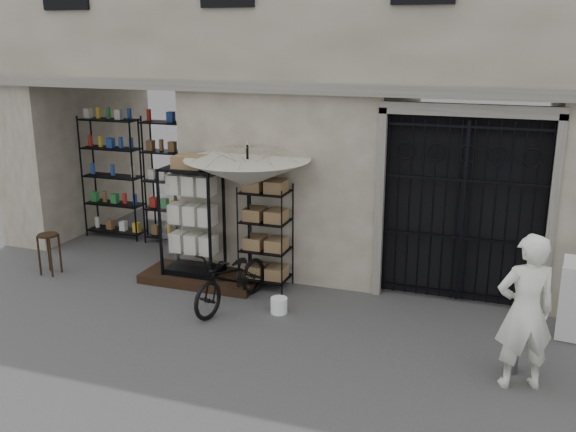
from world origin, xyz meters
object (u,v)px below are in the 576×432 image
at_px(wire_rack, 266,238).
at_px(shopkeeper, 517,385).
at_px(white_bucket, 279,305).
at_px(display_cabinet, 192,227).
at_px(market_umbrella, 248,165).
at_px(bicycle, 233,306).
at_px(steel_bollard, 514,346).
at_px(wooden_stool, 49,253).

height_order(wire_rack, shopkeeper, wire_rack).
bearing_deg(white_bucket, display_cabinet, 157.33).
height_order(display_cabinet, market_umbrella, market_umbrella).
xyz_separation_m(market_umbrella, shopkeeper, (4.22, -1.81, -2.06)).
bearing_deg(bicycle, white_bucket, 12.32).
relative_size(white_bucket, shopkeeper, 0.13).
relative_size(bicycle, steel_bollard, 2.42).
xyz_separation_m(white_bucket, bicycle, (-0.76, 0.00, -0.12)).
distance_m(bicycle, steel_bollard, 4.18).
relative_size(display_cabinet, wire_rack, 1.14).
distance_m(bicycle, shopkeeper, 4.29).
bearing_deg(wooden_stool, wire_rack, 10.65).
bearing_deg(wire_rack, white_bucket, -45.81).
bearing_deg(market_umbrella, wire_rack, 27.67).
height_order(bicycle, steel_bollard, bicycle).
relative_size(market_umbrella, bicycle, 1.63).
relative_size(bicycle, shopkeeper, 0.92).
distance_m(display_cabinet, market_umbrella, 1.48).
height_order(wire_rack, wooden_stool, wire_rack).
height_order(white_bucket, steel_bollard, steel_bollard).
bearing_deg(steel_bollard, white_bucket, 168.03).
xyz_separation_m(wire_rack, white_bucket, (0.57, -0.93, -0.72)).
bearing_deg(wooden_stool, market_umbrella, 9.35).
height_order(wooden_stool, steel_bollard, wooden_stool).
height_order(bicycle, wooden_stool, bicycle).
distance_m(wire_rack, steel_bollard, 4.27).
distance_m(display_cabinet, wooden_stool, 2.65).
relative_size(display_cabinet, market_umbrella, 0.69).
height_order(bicycle, shopkeeper, bicycle).
xyz_separation_m(white_bucket, wooden_stool, (-4.34, 0.22, 0.26)).
bearing_deg(shopkeeper, wire_rack, -47.25).
bearing_deg(bicycle, wooden_stool, -171.25).
bearing_deg(shopkeeper, display_cabinet, -39.95).
height_order(display_cabinet, white_bucket, display_cabinet).
height_order(display_cabinet, wire_rack, display_cabinet).
distance_m(white_bucket, wooden_stool, 4.36).
bearing_deg(market_umbrella, steel_bollard, -20.00).
distance_m(wire_rack, white_bucket, 1.31).
height_order(market_umbrella, wooden_stool, market_umbrella).
bearing_deg(steel_bollard, market_umbrella, 160.00).
distance_m(wire_rack, wooden_stool, 3.86).
xyz_separation_m(display_cabinet, bicycle, (1.05, -0.76, -0.96)).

